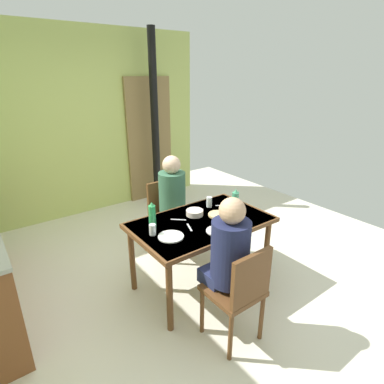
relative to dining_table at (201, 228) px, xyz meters
The scene contains 21 objects.
ground_plane 0.73m from the dining_table, 156.54° to the left, with size 6.25×6.25×0.00m, color silver.
wall_back 2.65m from the dining_table, 97.17° to the left, with size 4.03×0.10×2.68m, color #BBCC6B.
door_wooden 2.62m from the dining_table, 71.22° to the left, with size 0.80×0.05×2.00m, color olive.
stove_pipe_column 2.43m from the dining_table, 70.03° to the left, with size 0.12×0.12×2.68m, color black.
dining_table is the anchor object (origin of this frame).
chair_near_diner 0.81m from the dining_table, 106.35° to the right, with size 0.40×0.40×0.87m.
chair_far_diner 0.78m from the dining_table, 83.59° to the left, with size 0.40×0.40×0.87m.
person_near_diner 0.68m from the dining_table, 109.68° to the right, with size 0.30×0.37×0.77m.
person_far_diner 0.64m from the dining_table, 82.21° to the left, with size 0.30×0.37×0.77m.
water_bottle_green_near 0.51m from the dining_table, 161.74° to the left, with size 0.07×0.07×0.26m.
water_bottle_green_far 0.40m from the dining_table, 23.99° to the right, with size 0.07×0.07×0.30m.
serving_bowl_center 0.18m from the dining_table, 80.22° to the left, with size 0.17×0.17×0.06m, color silver.
dinner_plate_near_left 0.43m from the dining_table, 167.11° to the right, with size 0.22×0.22×0.01m, color white.
dinner_plate_near_right 0.27m from the dining_table, 94.49° to the right, with size 0.20×0.20×0.01m, color white.
drinking_glass_by_near_diner 0.53m from the dining_table, behind, with size 0.06×0.06×0.10m, color silver.
drinking_glass_by_far_diner 0.59m from the dining_table, 11.03° to the left, with size 0.06×0.06×0.09m, color silver.
drinking_glass_spare_center 0.37m from the dining_table, 37.94° to the left, with size 0.06×0.06×0.11m, color silver.
bread_plate_sliced 0.22m from the dining_table, ahead, with size 0.19×0.19×0.02m, color #DBB77A.
cutlery_knife_near 0.24m from the dining_table, 138.42° to the left, with size 0.15×0.02×0.00m, color silver.
cutlery_fork_near 0.44m from the dining_table, 20.72° to the left, with size 0.15×0.02×0.00m, color silver.
cutlery_knife_far 0.20m from the dining_table, 164.73° to the right, with size 0.15×0.02×0.00m, color silver.
Camera 1 is at (-1.37, -2.25, 2.05)m, focal length 29.23 mm.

